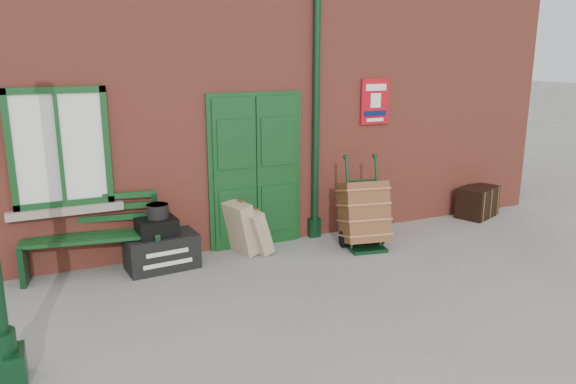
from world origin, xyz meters
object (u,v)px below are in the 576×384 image
bench (92,234)px  porter_trolley (364,213)px  houdini_trunk (162,252)px  dark_trunk (477,202)px

bench → porter_trolley: size_ratio=1.33×
houdini_trunk → dark_trunk: dark_trunk is taller
porter_trolley → bench: bearing=-178.9°
porter_trolley → dark_trunk: bearing=21.3°
bench → dark_trunk: size_ratio=2.40×
bench → houdini_trunk: (0.84, -0.22, -0.30)m
porter_trolley → houdini_trunk: bearing=-177.3°
dark_trunk → houdini_trunk: bearing=158.6°
dark_trunk → bench: bearing=156.5°
bench → houdini_trunk: bench is taller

